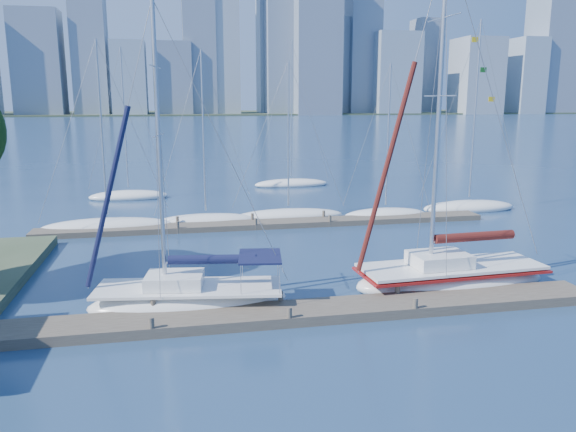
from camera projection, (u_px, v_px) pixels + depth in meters
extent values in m
plane|color=navy|center=(285.00, 319.00, 21.84)|extent=(700.00, 700.00, 0.00)
cube|color=#453C32|center=(285.00, 314.00, 21.80)|extent=(26.00, 2.00, 0.40)
cube|color=#453C32|center=(269.00, 224.00, 37.55)|extent=(30.00, 1.80, 0.36)
cube|color=#38472D|center=(182.00, 114.00, 329.07)|extent=(800.00, 100.00, 1.50)
ellipsoid|color=white|center=(190.00, 303.00, 22.85)|extent=(8.33, 3.74, 1.41)
cube|color=white|center=(189.00, 288.00, 22.72)|extent=(7.71, 3.44, 0.11)
cube|color=white|center=(175.00, 280.00, 22.62)|extent=(2.47, 2.01, 0.52)
cylinder|color=silver|center=(159.00, 150.00, 21.53)|extent=(0.17, 0.17, 11.06)
cylinder|color=silver|center=(212.00, 262.00, 22.55)|extent=(3.78, 0.63, 0.09)
cylinder|color=#101135|center=(212.00, 259.00, 22.53)|extent=(3.52, 0.86, 0.38)
cube|color=#101135|center=(260.00, 256.00, 22.62)|extent=(1.99, 2.45, 0.08)
ellipsoid|color=white|center=(450.00, 282.00, 25.45)|extent=(9.09, 3.39, 1.57)
cube|color=white|center=(451.00, 266.00, 25.30)|extent=(8.41, 3.12, 0.13)
cube|color=white|center=(439.00, 259.00, 25.07)|extent=(2.61, 2.03, 0.58)
cylinder|color=silver|center=(439.00, 112.00, 23.65)|extent=(0.19, 0.19, 13.58)
cylinder|color=silver|center=(474.00, 239.00, 25.31)|extent=(4.24, 0.33, 0.10)
cylinder|color=#3D100D|center=(474.00, 237.00, 25.29)|extent=(3.91, 0.62, 0.42)
cube|color=maroon|center=(451.00, 270.00, 25.33)|extent=(8.61, 3.25, 0.10)
ellipsoid|color=white|center=(108.00, 227.00, 36.62)|extent=(8.67, 5.56, 1.15)
cylinder|color=silver|center=(102.00, 129.00, 35.33)|extent=(0.13, 0.13, 10.94)
ellipsoid|color=white|center=(206.00, 221.00, 38.40)|extent=(7.27, 3.52, 1.03)
cylinder|color=silver|center=(203.00, 132.00, 37.17)|extent=(0.11, 0.11, 10.58)
ellipsoid|color=white|center=(288.00, 216.00, 40.07)|extent=(8.18, 3.17, 1.05)
cylinder|color=silver|center=(288.00, 135.00, 38.90)|extent=(0.11, 0.11, 9.97)
ellipsoid|color=white|center=(385.00, 215.00, 40.41)|extent=(6.47, 3.76, 1.03)
cylinder|color=silver|center=(388.00, 136.00, 39.25)|extent=(0.11, 0.11, 9.83)
ellipsoid|color=white|center=(469.00, 208.00, 43.00)|extent=(7.70, 5.19, 1.17)
cylinder|color=silver|center=(475.00, 111.00, 41.50)|extent=(0.13, 0.13, 12.93)
ellipsoid|color=white|center=(129.00, 197.00, 48.03)|extent=(6.78, 2.71, 1.10)
cylinder|color=silver|center=(124.00, 119.00, 46.69)|extent=(0.12, 0.12, 11.53)
ellipsoid|color=white|center=(291.00, 184.00, 55.09)|extent=(7.51, 4.95, 1.07)
cylinder|color=silver|center=(291.00, 110.00, 53.62)|extent=(0.12, 0.12, 12.82)
cube|color=slate|center=(38.00, 63.00, 279.29)|extent=(23.11, 17.63, 51.69)
cube|color=gray|center=(92.00, 75.00, 305.47)|extent=(15.80, 17.61, 42.89)
cube|color=#7E8FA3|center=(130.00, 79.00, 286.66)|extent=(16.87, 19.81, 37.10)
cube|color=slate|center=(173.00, 79.00, 292.47)|extent=(19.46, 16.86, 37.23)
cube|color=gray|center=(221.00, 41.00, 295.98)|extent=(18.70, 14.99, 76.88)
cube|color=#7E8FA3|center=(273.00, 39.00, 315.82)|extent=(16.85, 17.46, 82.63)
cube|color=slate|center=(317.00, 40.00, 294.89)|extent=(23.72, 18.95, 77.17)
cube|color=gray|center=(345.00, 67.00, 316.90)|extent=(14.36, 17.11, 52.31)
cube|color=#7E8FA3|center=(395.00, 74.00, 307.90)|extent=(24.20, 18.80, 43.81)
cube|color=slate|center=(425.00, 67.00, 341.42)|extent=(15.39, 17.52, 55.23)
cube|color=gray|center=(476.00, 76.00, 316.69)|extent=(22.85, 23.94, 41.78)
cube|color=#7E8FA3|center=(525.00, 76.00, 322.55)|extent=(15.87, 21.38, 42.29)
cube|color=slate|center=(555.00, 37.00, 324.70)|extent=(24.58, 23.60, 87.35)
cube|color=gray|center=(572.00, 60.00, 350.84)|extent=(16.04, 17.08, 64.59)
cube|color=slate|center=(198.00, 17.00, 291.87)|extent=(16.77, 18.00, 100.84)
cube|color=slate|center=(283.00, 24.00, 300.96)|extent=(19.21, 18.00, 95.97)
cube|color=slate|center=(363.00, 35.00, 310.58)|extent=(17.13, 18.00, 85.80)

